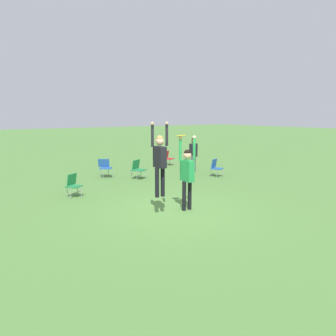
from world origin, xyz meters
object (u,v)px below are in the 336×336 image
Objects in this scene: camping_chair_1 at (216,166)px; person_spectator_near at (193,151)px; person_jumping at (160,157)px; person_defending at (187,171)px; camping_chair_0 at (168,157)px; camping_chair_3 at (105,166)px; camping_chair_5 at (73,183)px; frisbee at (181,136)px; camping_chair_4 at (138,168)px.

person_spectator_near is (-0.11, 1.52, 0.57)m from camping_chair_1.
person_spectator_near is (5.33, 5.00, -0.65)m from person_jumping.
person_spectator_near is at bearing 140.66° from person_defending.
person_defending is at bearing 15.28° from camping_chair_1.
camping_chair_0 is 0.46× the size of person_spectator_near.
camping_chair_3 is 3.60m from camping_chair_5.
camping_chair_1 is at bearing 148.39° from camping_chair_5.
frisbee is at bearing -84.59° from person_defending.
camping_chair_3 reaches higher than camping_chair_0.
person_jumping is 2.54× the size of camping_chair_3.
camping_chair_0 is 0.99× the size of camping_chair_5.
frisbee reaches higher than camping_chair_1.
person_defending is at bearing 91.48° from camping_chair_5.
person_defending is at bearing -90.00° from person_jumping.
frisbee is 0.33× the size of camping_chair_4.
frisbee is at bearing 28.45° from camping_chair_0.
person_defending reaches higher than person_spectator_near.
frisbee is 6.54m from camping_chair_3.
person_spectator_near reaches higher than camping_chair_0.
frisbee is (0.71, -0.04, 0.59)m from person_jumping.
camping_chair_1 is (4.74, 3.53, -1.80)m from frisbee.
person_jumping is 0.95× the size of person_defending.
person_jumping is 7.76× the size of frisbee.
camping_chair_5 is (-3.49, -1.52, -0.03)m from camping_chair_4.
camping_chair_3 is at bearing 86.38° from frisbee.
person_jumping is at bearing 24.68° from camping_chair_0.
person_jumping reaches higher than camping_chair_4.
person_defending is 4.33m from camping_chair_5.
person_jumping is 6.58m from camping_chair_1.
frisbee is 5.64m from camping_chair_4.
camping_chair_4 is 0.49× the size of person_spectator_near.
camping_chair_3 is at bearing -163.03° from camping_chair_5.
person_jumping is 6.45m from camping_chair_3.
person_defending is (0.96, -0.03, -0.48)m from person_jumping.
frisbee reaches higher than camping_chair_0.
camping_chair_4 is 3.20m from person_spectator_near.
camping_chair_0 is at bearing 179.55° from camping_chair_5.
camping_chair_5 is at bearing 119.15° from frisbee.
camping_chair_4 is at bearing 74.05° from frisbee.
frisbee is 0.34× the size of camping_chair_5.
camping_chair_1 is 5.14m from camping_chair_3.
camping_chair_3 is (-4.34, 2.76, 0.04)m from camping_chair_1.
frisbee is at bearing 88.36° from camping_chair_5.
camping_chair_5 is at bearing -5.33° from camping_chair_4.
camping_chair_4 is (1.47, 5.14, -1.78)m from frisbee.
camping_chair_4 is 3.81m from camping_chair_5.
frisbee is 0.34× the size of camping_chair_1.
person_jumping is 5.67m from camping_chair_4.
person_jumping is at bearing 112.67° from camping_chair_3.
person_spectator_near is (3.15, -0.10, 0.55)m from camping_chair_4.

